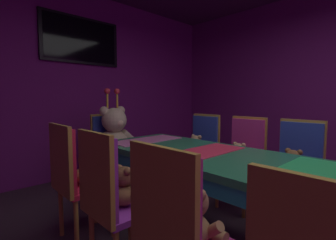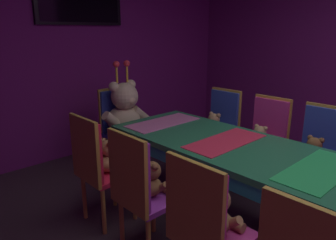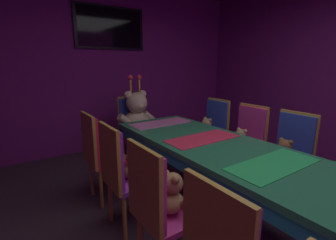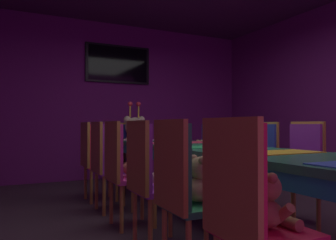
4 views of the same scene
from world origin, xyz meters
TOP-DOWN VIEW (x-y plane):
  - wall_back at (0.00, 3.20)m, footprint 5.20×0.12m
  - banquet_table at (0.00, -0.00)m, footprint 0.90×3.68m
  - chair_left_3 at (-0.86, 0.29)m, footprint 0.42×0.41m
  - teddy_left_3 at (-0.72, 0.29)m, footprint 0.25×0.32m
  - chair_left_4 at (-0.85, 0.90)m, footprint 0.42×0.41m
  - teddy_left_4 at (-0.71, 0.90)m, footprint 0.23×0.29m
  - chair_left_5 at (-0.86, 1.48)m, footprint 0.42×0.41m
  - teddy_left_5 at (-0.71, 1.48)m, footprint 0.24×0.31m
  - chair_right_3 at (0.85, 0.33)m, footprint 0.42×0.41m
  - teddy_right_3 at (0.71, 0.33)m, footprint 0.22×0.29m
  - chair_right_4 at (0.83, 0.87)m, footprint 0.42×0.41m
  - teddy_right_4 at (0.69, 0.87)m, footprint 0.21×0.28m
  - chair_right_5 at (0.84, 1.47)m, footprint 0.42×0.41m
  - teddy_right_5 at (0.70, 1.47)m, footprint 0.23×0.29m
  - throne_chair at (0.00, 2.38)m, footprint 0.41×0.42m
  - king_teddy_bear at (0.00, 2.22)m, footprint 0.67×0.52m

SIDE VIEW (x-z plane):
  - teddy_right_4 at x=0.69m, z-range 0.44..0.70m
  - teddy_right_3 at x=0.71m, z-range 0.44..0.71m
  - teddy_left_4 at x=-0.71m, z-range 0.44..0.71m
  - teddy_right_5 at x=0.70m, z-range 0.44..0.72m
  - teddy_left_5 at x=-0.71m, z-range 0.44..0.73m
  - teddy_left_3 at x=-0.72m, z-range 0.44..0.74m
  - chair_left_3 at x=-0.86m, z-range 0.10..1.09m
  - chair_left_4 at x=-0.85m, z-range 0.10..1.09m
  - chair_left_5 at x=-0.86m, z-range 0.10..1.09m
  - chair_right_3 at x=0.85m, z-range 0.10..1.09m
  - chair_right_4 at x=0.83m, z-range 0.10..1.09m
  - chair_right_5 at x=0.84m, z-range 0.10..1.09m
  - throne_chair at x=0.00m, z-range 0.10..1.09m
  - banquet_table at x=0.00m, z-range 0.29..1.03m
  - king_teddy_bear at x=0.00m, z-range 0.30..1.16m
  - wall_back at x=0.00m, z-range 0.00..2.80m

